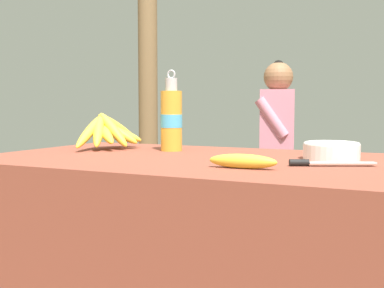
{
  "coord_description": "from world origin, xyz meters",
  "views": [
    {
      "loc": [
        0.65,
        -1.44,
        0.86
      ],
      "look_at": [
        -0.07,
        0.05,
        0.73
      ],
      "focal_mm": 45.0,
      "sensor_mm": 36.0,
      "label": 1
    }
  ],
  "objects_px": {
    "serving_bowl": "(331,150)",
    "knife": "(320,163)",
    "banana_bunch_green": "(221,157)",
    "loose_banana_front": "(243,161)",
    "seated_vendor": "(270,138)",
    "wooden_bench": "(275,183)",
    "support_post_near": "(148,54)",
    "banana_bunch_ripe": "(109,131)",
    "water_bottle": "(171,119)"
  },
  "relations": [
    {
      "from": "serving_bowl",
      "to": "knife",
      "type": "xyz_separation_m",
      "value": [
        0.0,
        -0.2,
        -0.02
      ]
    },
    {
      "from": "knife",
      "to": "banana_bunch_green",
      "type": "bearing_deg",
      "value": 95.63
    },
    {
      "from": "serving_bowl",
      "to": "loose_banana_front",
      "type": "relative_size",
      "value": 0.92
    },
    {
      "from": "serving_bowl",
      "to": "seated_vendor",
      "type": "xyz_separation_m",
      "value": [
        -0.6,
        1.32,
        -0.06
      ]
    },
    {
      "from": "knife",
      "to": "wooden_bench",
      "type": "height_order",
      "value": "knife"
    },
    {
      "from": "banana_bunch_green",
      "to": "support_post_near",
      "type": "xyz_separation_m",
      "value": [
        -0.68,
        0.19,
        0.73
      ]
    },
    {
      "from": "support_post_near",
      "to": "banana_bunch_ripe",
      "type": "bearing_deg",
      "value": -64.18
    },
    {
      "from": "water_bottle",
      "to": "loose_banana_front",
      "type": "distance_m",
      "value": 0.58
    },
    {
      "from": "wooden_bench",
      "to": "banana_bunch_green",
      "type": "xyz_separation_m",
      "value": [
        -0.37,
        -0.0,
        0.15
      ]
    },
    {
      "from": "water_bottle",
      "to": "knife",
      "type": "relative_size",
      "value": 1.34
    },
    {
      "from": "loose_banana_front",
      "to": "seated_vendor",
      "type": "height_order",
      "value": "seated_vendor"
    },
    {
      "from": "wooden_bench",
      "to": "banana_bunch_green",
      "type": "bearing_deg",
      "value": -179.78
    },
    {
      "from": "water_bottle",
      "to": "seated_vendor",
      "type": "xyz_separation_m",
      "value": [
        0.0,
        1.28,
        -0.15
      ]
    },
    {
      "from": "water_bottle",
      "to": "support_post_near",
      "type": "bearing_deg",
      "value": 123.76
    },
    {
      "from": "serving_bowl",
      "to": "loose_banana_front",
      "type": "distance_m",
      "value": 0.39
    },
    {
      "from": "banana_bunch_ripe",
      "to": "banana_bunch_green",
      "type": "xyz_separation_m",
      "value": [
        -0.07,
        1.36,
        -0.24
      ]
    },
    {
      "from": "banana_bunch_ripe",
      "to": "banana_bunch_green",
      "type": "bearing_deg",
      "value": 93.07
    },
    {
      "from": "knife",
      "to": "serving_bowl",
      "type": "bearing_deg",
      "value": 65.33
    },
    {
      "from": "banana_bunch_green",
      "to": "support_post_near",
      "type": "bearing_deg",
      "value": 164.41
    },
    {
      "from": "serving_bowl",
      "to": "knife",
      "type": "height_order",
      "value": "serving_bowl"
    },
    {
      "from": "serving_bowl",
      "to": "support_post_near",
      "type": "xyz_separation_m",
      "value": [
        -1.61,
        1.55,
        0.53
      ]
    },
    {
      "from": "banana_bunch_ripe",
      "to": "banana_bunch_green",
      "type": "height_order",
      "value": "banana_bunch_ripe"
    },
    {
      "from": "seated_vendor",
      "to": "support_post_near",
      "type": "bearing_deg",
      "value": -26.58
    },
    {
      "from": "serving_bowl",
      "to": "wooden_bench",
      "type": "bearing_deg",
      "value": 112.7
    },
    {
      "from": "knife",
      "to": "water_bottle",
      "type": "bearing_deg",
      "value": 133.33
    },
    {
      "from": "loose_banana_front",
      "to": "wooden_bench",
      "type": "distance_m",
      "value": 1.78
    },
    {
      "from": "wooden_bench",
      "to": "seated_vendor",
      "type": "height_order",
      "value": "seated_vendor"
    },
    {
      "from": "serving_bowl",
      "to": "banana_bunch_green",
      "type": "relative_size",
      "value": 0.57
    },
    {
      "from": "water_bottle",
      "to": "support_post_near",
      "type": "xyz_separation_m",
      "value": [
        -1.01,
        1.51,
        0.44
      ]
    },
    {
      "from": "banana_bunch_ripe",
      "to": "loose_banana_front",
      "type": "bearing_deg",
      "value": -26.79
    },
    {
      "from": "water_bottle",
      "to": "wooden_bench",
      "type": "relative_size",
      "value": 0.21
    },
    {
      "from": "wooden_bench",
      "to": "loose_banana_front",
      "type": "bearing_deg",
      "value": -77.03
    },
    {
      "from": "water_bottle",
      "to": "loose_banana_front",
      "type": "bearing_deg",
      "value": -41.85
    },
    {
      "from": "banana_bunch_ripe",
      "to": "knife",
      "type": "height_order",
      "value": "banana_bunch_ripe"
    },
    {
      "from": "loose_banana_front",
      "to": "seated_vendor",
      "type": "bearing_deg",
      "value": 104.15
    },
    {
      "from": "support_post_near",
      "to": "seated_vendor",
      "type": "bearing_deg",
      "value": -12.77
    },
    {
      "from": "knife",
      "to": "support_post_near",
      "type": "relative_size",
      "value": 0.09
    },
    {
      "from": "knife",
      "to": "wooden_bench",
      "type": "distance_m",
      "value": 1.69
    },
    {
      "from": "serving_bowl",
      "to": "banana_bunch_green",
      "type": "xyz_separation_m",
      "value": [
        -0.94,
        1.36,
        -0.19
      ]
    },
    {
      "from": "seated_vendor",
      "to": "banana_bunch_green",
      "type": "xyz_separation_m",
      "value": [
        -0.34,
        0.04,
        -0.14
      ]
    },
    {
      "from": "serving_bowl",
      "to": "banana_bunch_green",
      "type": "distance_m",
      "value": 1.67
    },
    {
      "from": "serving_bowl",
      "to": "seated_vendor",
      "type": "height_order",
      "value": "seated_vendor"
    },
    {
      "from": "knife",
      "to": "seated_vendor",
      "type": "distance_m",
      "value": 1.63
    },
    {
      "from": "water_bottle",
      "to": "knife",
      "type": "height_order",
      "value": "water_bottle"
    },
    {
      "from": "wooden_bench",
      "to": "support_post_near",
      "type": "distance_m",
      "value": 1.37
    },
    {
      "from": "water_bottle",
      "to": "wooden_bench",
      "type": "height_order",
      "value": "water_bottle"
    },
    {
      "from": "banana_bunch_ripe",
      "to": "support_post_near",
      "type": "relative_size",
      "value": 0.15
    },
    {
      "from": "serving_bowl",
      "to": "wooden_bench",
      "type": "relative_size",
      "value": 0.12
    },
    {
      "from": "seated_vendor",
      "to": "support_post_near",
      "type": "height_order",
      "value": "support_post_near"
    },
    {
      "from": "banana_bunch_ripe",
      "to": "wooden_bench",
      "type": "relative_size",
      "value": 0.25
    }
  ]
}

